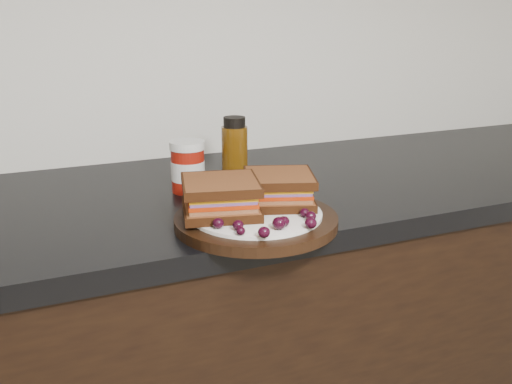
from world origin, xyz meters
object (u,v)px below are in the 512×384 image
Objects in this scene: oil_bottle at (235,153)px; condiment_jar at (188,167)px; sandwich_left at (221,197)px; plate at (256,220)px.

condiment_jar is at bearing 173.87° from oil_bottle.
sandwich_left is at bearing -91.41° from condiment_jar.
condiment_jar is at bearing 102.14° from sandwich_left.
condiment_jar is (0.01, 0.21, -0.00)m from sandwich_left.
oil_bottle reaches higher than sandwich_left.
plate is 0.24m from condiment_jar.
oil_bottle reaches higher than condiment_jar.
sandwich_left is at bearing -116.91° from oil_bottle.
condiment_jar reaches higher than plate.
oil_bottle is (0.10, -0.01, 0.02)m from condiment_jar.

